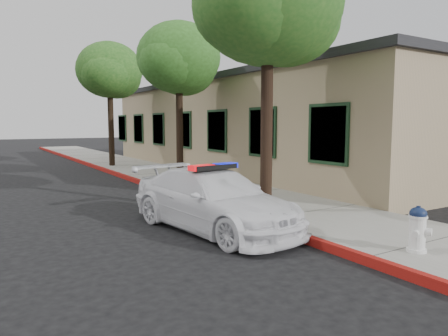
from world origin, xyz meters
TOP-DOWN VIEW (x-y plane):
  - ground at (0.00, 0.00)m, footprint 120.00×120.00m
  - sidewalk at (1.60, 3.00)m, footprint 3.20×60.00m
  - red_curb at (0.06, 3.00)m, footprint 0.14×60.00m
  - clapboard_building at (6.69, 9.00)m, footprint 7.30×20.89m
  - police_car at (-0.90, 0.24)m, footprint 2.42×4.61m
  - fire_hydrant at (0.92, -3.23)m, footprint 0.43×0.38m
  - street_tree_near at (0.76, 0.59)m, footprint 3.80×3.47m
  - street_tree_mid at (1.23, 6.37)m, footprint 3.06×3.01m
  - street_tree_far at (0.83, 13.30)m, footprint 3.28×3.29m

SIDE VIEW (x-z plane):
  - ground at x=0.00m, z-range 0.00..0.00m
  - sidewalk at x=1.60m, z-range 0.00..0.15m
  - red_curb at x=0.06m, z-range 0.00..0.16m
  - fire_hydrant at x=0.92m, z-range 0.15..0.91m
  - police_car at x=-0.90m, z-range -0.06..1.34m
  - clapboard_building at x=6.69m, z-range 0.01..4.25m
  - street_tree_mid at x=1.23m, z-range 1.59..7.25m
  - street_tree_far at x=0.83m, z-range 1.68..7.76m
  - street_tree_near at x=0.76m, z-range 1.71..8.06m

